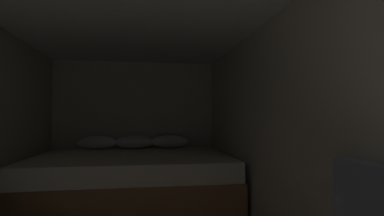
# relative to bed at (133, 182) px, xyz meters

# --- Properties ---
(wall_back) EXTENTS (2.61, 0.05, 2.09)m
(wall_back) POSITION_rel_bed_xyz_m (0.00, 0.98, 0.66)
(wall_back) COLOR beige
(wall_back) RESTS_ON ground
(wall_right) EXTENTS (0.05, 5.04, 2.09)m
(wall_right) POSITION_rel_bed_xyz_m (1.28, -1.56, 0.66)
(wall_right) COLOR beige
(wall_right) RESTS_ON ground
(ceiling_slab) EXTENTS (2.61, 5.04, 0.05)m
(ceiling_slab) POSITION_rel_bed_xyz_m (0.00, -1.56, 1.73)
(ceiling_slab) COLOR white
(ceiling_slab) RESTS_ON wall_left
(bed) EXTENTS (2.39, 1.86, 0.93)m
(bed) POSITION_rel_bed_xyz_m (0.00, 0.00, 0.00)
(bed) COLOR olive
(bed) RESTS_ON ground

